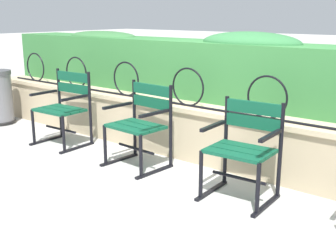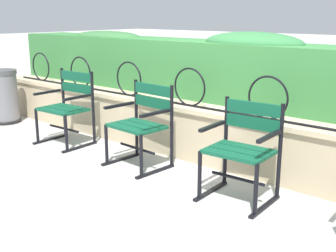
# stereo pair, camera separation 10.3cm
# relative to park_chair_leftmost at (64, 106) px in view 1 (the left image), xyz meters

# --- Properties ---
(ground_plane) EXTENTS (60.00, 60.00, 0.00)m
(ground_plane) POSITION_rel_park_chair_leftmost_xyz_m (1.78, -0.23, -0.47)
(ground_plane) COLOR #B7B5AF
(stone_wall) EXTENTS (7.63, 0.41, 0.60)m
(stone_wall) POSITION_rel_park_chair_leftmost_xyz_m (1.78, 0.56, -0.17)
(stone_wall) COLOR tan
(stone_wall) RESTS_ON ground
(iron_arch_fence) EXTENTS (7.08, 0.02, 0.42)m
(iron_arch_fence) POSITION_rel_park_chair_leftmost_xyz_m (1.55, 0.49, 0.31)
(iron_arch_fence) COLOR black
(iron_arch_fence) RESTS_ON stone_wall
(hedge_row) EXTENTS (7.48, 0.66, 0.79)m
(hedge_row) POSITION_rel_park_chair_leftmost_xyz_m (1.78, 1.07, 0.49)
(hedge_row) COLOR #387A3D
(hedge_row) RESTS_ON stone_wall
(park_chair_leftmost) EXTENTS (0.62, 0.55, 0.90)m
(park_chair_leftmost) POSITION_rel_park_chair_leftmost_xyz_m (0.00, 0.00, 0.00)
(park_chair_leftmost) COLOR #0F4C33
(park_chair_leftmost) RESTS_ON ground
(park_chair_centre_left) EXTENTS (0.62, 0.55, 0.87)m
(park_chair_centre_left) POSITION_rel_park_chair_leftmost_xyz_m (1.26, 0.01, -0.01)
(park_chair_centre_left) COLOR #0F4C33
(park_chair_centre_left) RESTS_ON ground
(park_chair_centre_right) EXTENTS (0.60, 0.55, 0.85)m
(park_chair_centre_right) POSITION_rel_park_chair_leftmost_xyz_m (2.51, -0.03, -0.01)
(park_chair_centre_right) COLOR #0F4C33
(park_chair_centre_right) RESTS_ON ground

